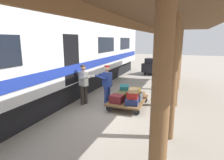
{
  "coord_description": "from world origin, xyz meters",
  "views": [
    {
      "loc": [
        -2.19,
        6.64,
        2.75
      ],
      "look_at": [
        0.44,
        -0.34,
        1.15
      ],
      "focal_mm": 30.45,
      "sensor_mm": 36.0,
      "label": 1
    }
  ],
  "objects": [
    {
      "name": "luggage_cart",
      "position": [
        -0.16,
        -0.64,
        0.28
      ],
      "size": [
        1.36,
        1.93,
        0.32
      ],
      "color": "brown",
      "rests_on": "ground_plane"
    },
    {
      "name": "suitcase_slate_roller",
      "position": [
        -0.47,
        -0.64,
        0.47
      ],
      "size": [
        0.53,
        0.52,
        0.29
      ],
      "primitive_type": "cube",
      "rotation": [
        0.0,
        0.0,
        0.03
      ],
      "color": "#4C515B",
      "rests_on": "luggage_cart"
    },
    {
      "name": "suitcase_gray_aluminum",
      "position": [
        0.14,
        -1.17,
        0.46
      ],
      "size": [
        0.4,
        0.49,
        0.28
      ],
      "primitive_type": "cube",
      "rotation": [
        0.0,
        0.0,
        0.04
      ],
      "color": "#9EA0A5",
      "rests_on": "luggage_cart"
    },
    {
      "name": "suitcase_teal_softside",
      "position": [
        0.16,
        -1.17,
        0.68
      ],
      "size": [
        0.49,
        0.6,
        0.16
      ],
      "primitive_type": "cube",
      "rotation": [
        0.0,
        0.0,
        0.24
      ],
      "color": "#1E666B",
      "rests_on": "suitcase_gray_aluminum"
    },
    {
      "name": "suitcase_maroon_trunk",
      "position": [
        0.14,
        -0.11,
        0.47
      ],
      "size": [
        0.53,
        0.5,
        0.29
      ],
      "primitive_type": "cube",
      "rotation": [
        0.0,
        0.0,
        -0.08
      ],
      "color": "maroon",
      "rests_on": "luggage_cart"
    },
    {
      "name": "suitcase_red_plastic",
      "position": [
        -0.49,
        -0.13,
        0.67
      ],
      "size": [
        0.42,
        0.42,
        0.25
      ],
      "primitive_type": "cube",
      "rotation": [
        0.0,
        0.0,
        0.09
      ],
      "color": "#AD231E",
      "rests_on": "suitcase_navy_fabric"
    },
    {
      "name": "porter_by_door",
      "position": [
        1.68,
        -0.28,
        0.93
      ],
      "size": [
        0.73,
        0.56,
        1.7
      ],
      "color": "#332D28",
      "rests_on": "ground_plane"
    },
    {
      "name": "porter_in_overalls",
      "position": [
        0.73,
        -0.51,
        0.93
      ],
      "size": [
        0.7,
        0.48,
        1.7
      ],
      "color": "navy",
      "rests_on": "ground_plane"
    },
    {
      "name": "suitcase_navy_fabric",
      "position": [
        -0.47,
        -0.11,
        0.43
      ],
      "size": [
        0.54,
        0.64,
        0.22
      ],
      "primitive_type": "cube",
      "rotation": [
        0.0,
        0.0,
        0.12
      ],
      "color": "navy",
      "rests_on": "luggage_cart"
    },
    {
      "name": "ground_plane",
      "position": [
        0.0,
        0.0,
        0.0
      ],
      "size": [
        60.0,
        60.0,
        0.0
      ],
      "primitive_type": "plane",
      "color": "gray"
    },
    {
      "name": "baggage_tug",
      "position": [
        0.12,
        -8.65,
        0.63
      ],
      "size": [
        1.48,
        1.92,
        1.3
      ],
      "color": "black",
      "rests_on": "ground_plane"
    },
    {
      "name": "suitcase_tan_vintage",
      "position": [
        -0.52,
        -0.12,
        0.87
      ],
      "size": [
        0.38,
        0.44,
        0.14
      ],
      "primitive_type": "cube",
      "rotation": [
        0.0,
        0.0,
        0.09
      ],
      "color": "tan",
      "rests_on": "suitcase_red_plastic"
    },
    {
      "name": "train_car",
      "position": [
        3.54,
        0.0,
        2.06
      ],
      "size": [
        3.02,
        21.34,
        4.0
      ],
      "color": "silver",
      "rests_on": "ground_plane"
    },
    {
      "name": "suitcase_yellow_case",
      "position": [
        -0.47,
        -0.66,
        0.71
      ],
      "size": [
        0.35,
        0.45,
        0.2
      ],
      "primitive_type": "cube",
      "rotation": [
        0.0,
        0.0,
        -0.08
      ],
      "color": "gold",
      "rests_on": "suitcase_slate_roller"
    },
    {
      "name": "platform_canopy",
      "position": [
        -1.9,
        -0.0,
        3.25
      ],
      "size": [
        3.2,
        15.11,
        3.56
      ],
      "color": "brown",
      "rests_on": "ground_plane"
    },
    {
      "name": "suitcase_brown_leather",
      "position": [
        -0.47,
        -1.17,
        0.41
      ],
      "size": [
        0.51,
        0.59,
        0.18
      ],
      "primitive_type": "cube",
      "rotation": [
        0.0,
        0.0,
        -0.14
      ],
      "color": "brown",
      "rests_on": "luggage_cart"
    },
    {
      "name": "suitcase_olive_duffel",
      "position": [
        0.14,
        -0.64,
        0.44
      ],
      "size": [
        0.4,
        0.56,
        0.25
      ],
      "primitive_type": "cube",
      "rotation": [
        0.0,
        0.0,
        0.01
      ],
      "color": "brown",
      "rests_on": "luggage_cart"
    }
  ]
}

